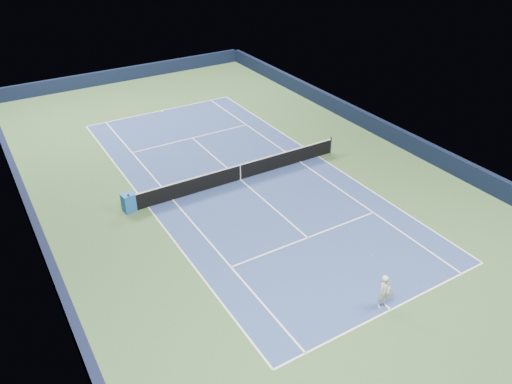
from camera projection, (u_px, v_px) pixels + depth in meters
ground at (240, 180)px, 28.13m from camera, size 40.00×40.00×0.00m
wall_far at (125, 74)px, 42.31m from camera, size 22.00×0.35×1.10m
wall_right at (384, 130)px, 32.62m from camera, size 0.35×40.00×1.10m
wall_left at (37, 230)px, 23.06m from camera, size 0.35×40.00×1.10m
court_surface at (240, 180)px, 28.13m from camera, size 10.97×23.77×0.01m
baseline_far at (161, 111)px, 36.80m from camera, size 10.97×0.08×0.00m
baseline_near at (391, 310)px, 19.45m from camera, size 10.97×0.08×0.00m
sideline_doubles_right at (318, 156)px, 30.55m from camera, size 0.08×23.77×0.00m
sideline_doubles_left at (148, 207)px, 25.70m from camera, size 0.08×23.77×0.00m
sideline_singles_right at (300, 162)px, 29.94m from camera, size 0.08×23.77×0.00m
sideline_singles_left at (173, 200)px, 26.31m from camera, size 0.08×23.77×0.00m
service_line_far at (192, 138)px, 32.80m from camera, size 8.23×0.08×0.00m
service_line_near at (308, 238)px, 23.45m from camera, size 8.23×0.08×0.00m
center_service_line at (240, 179)px, 28.13m from camera, size 0.08×12.80×0.00m
center_mark_far at (162, 111)px, 36.69m from camera, size 0.08×0.30×0.00m
center_mark_near at (388, 307)px, 19.56m from camera, size 0.08×0.30×0.00m
tennis_net at (240, 172)px, 27.87m from camera, size 12.90×0.10×1.07m
sponsor_cube at (129, 203)px, 25.18m from camera, size 0.67×0.62×0.98m
tennis_player at (384, 292)px, 19.25m from camera, size 0.73×1.23×1.84m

